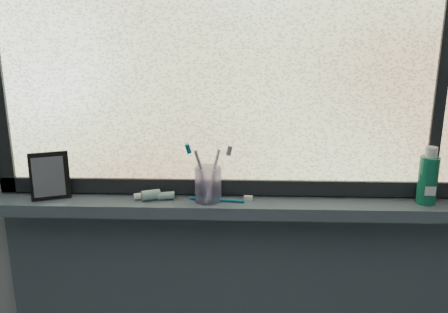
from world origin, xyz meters
TOP-DOWN VIEW (x-y plane):
  - wall_back at (0.00, 1.30)m, footprint 3.00×0.01m
  - windowsill at (0.00, 1.23)m, footprint 1.62×0.14m
  - window_pane at (0.00, 1.28)m, footprint 1.50×0.01m
  - frame_bottom at (0.00, 1.28)m, footprint 1.60×0.03m
  - frame_mullion at (0.60, 1.28)m, footprint 0.03×0.03m
  - vanity_mirror at (-0.62, 1.23)m, footprint 0.14×0.10m
  - toothpaste_tube at (-0.27, 1.22)m, footprint 0.19×0.10m
  - toothbrush_cup at (-0.11, 1.23)m, footprint 0.09×0.09m
  - toothbrush_lying at (-0.08, 1.22)m, footprint 0.22×0.05m
  - mouthwash_bottle at (0.58, 1.23)m, footprint 0.08×0.08m

SIDE VIEW (x-z plane):
  - windowsill at x=0.00m, z-range 0.98..1.02m
  - toothbrush_lying at x=-0.08m, z-range 1.02..1.03m
  - toothpaste_tube at x=-0.27m, z-range 1.02..1.05m
  - frame_bottom at x=0.00m, z-range 1.02..1.07m
  - toothbrush_cup at x=-0.11m, z-range 1.02..1.13m
  - vanity_mirror at x=-0.62m, z-range 1.02..1.17m
  - mouthwash_bottle at x=0.58m, z-range 1.04..1.19m
  - wall_back at x=0.00m, z-range 0.00..2.50m
  - window_pane at x=0.00m, z-range 1.03..2.03m
  - frame_mullion at x=0.60m, z-range 1.03..2.03m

